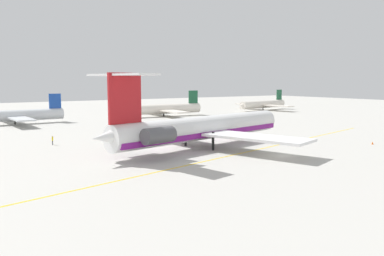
{
  "coord_description": "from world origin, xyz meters",
  "views": [
    {
      "loc": [
        -46.52,
        -44.78,
        12.16
      ],
      "look_at": [
        -5.66,
        17.96,
        3.14
      ],
      "focal_mm": 36.8,
      "sensor_mm": 36.0,
      "label": 1
    }
  ],
  "objects": [
    {
      "name": "airliner_far_right",
      "position": [
        66.82,
        75.99,
        2.45
      ],
      "size": [
        27.78,
        27.6,
        8.31
      ],
      "rotation": [
        0.0,
        0.0,
        3.3
      ],
      "color": "silver",
      "rests_on": "ground"
    },
    {
      "name": "safety_cone_wingtip",
      "position": [
        13.18,
        36.91,
        0.28
      ],
      "size": [
        0.4,
        0.4,
        0.55
      ],
      "primitive_type": "cone",
      "color": "#EA590F",
      "rests_on": "ground"
    },
    {
      "name": "ground_crew_near_nose",
      "position": [
        -28.44,
        31.64,
        1.12
      ],
      "size": [
        0.28,
        0.4,
        1.76
      ],
      "rotation": [
        0.0,
        0.0,
        2.65
      ],
      "color": "black",
      "rests_on": "ground"
    },
    {
      "name": "airliner_mid_right",
      "position": [
        17.79,
        73.01,
        2.56
      ],
      "size": [
        29.08,
        28.71,
        8.7
      ],
      "rotation": [
        0.0,
        0.0,
        3.09
      ],
      "color": "silver",
      "rests_on": "ground"
    },
    {
      "name": "airliner_mid_left",
      "position": [
        -29.16,
        73.79,
        2.47
      ],
      "size": [
        28.04,
        27.69,
        8.39
      ],
      "rotation": [
        0.0,
        0.0,
        3.2
      ],
      "color": "silver",
      "rests_on": "ground"
    },
    {
      "name": "ground",
      "position": [
        0.0,
        0.0,
        0.0
      ],
      "size": [
        385.33,
        385.33,
        0.0
      ],
      "primitive_type": "plane",
      "color": "#B7B5AD"
    },
    {
      "name": "taxiway_centreline",
      "position": [
        -5.66,
        5.0,
        0.0
      ],
      "size": [
        98.56,
        24.15,
        0.01
      ],
      "primitive_type": "cube",
      "rotation": [
        0.0,
        0.0,
        0.24
      ],
      "color": "gold",
      "rests_on": "ground"
    },
    {
      "name": "safety_cone_nose",
      "position": [
        23.2,
        -1.26,
        0.28
      ],
      "size": [
        0.4,
        0.4,
        0.55
      ],
      "primitive_type": "cone",
      "color": "#EA590F",
      "rests_on": "ground"
    },
    {
      "name": "main_jetliner",
      "position": [
        -6.92,
        13.68,
        3.64
      ],
      "size": [
        45.47,
        40.55,
        13.35
      ],
      "rotation": [
        0.0,
        0.0,
        0.22
      ],
      "color": "white",
      "rests_on": "ground"
    },
    {
      "name": "safety_cone_tail",
      "position": [
        12.69,
        38.63,
        0.28
      ],
      "size": [
        0.4,
        0.4,
        0.55
      ],
      "primitive_type": "cone",
      "color": "#EA590F",
      "rests_on": "ground"
    }
  ]
}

